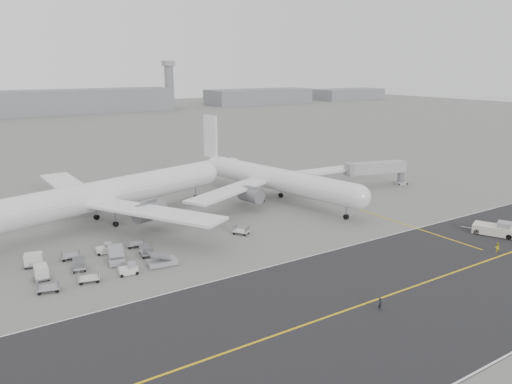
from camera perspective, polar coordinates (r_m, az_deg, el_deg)
ground at (r=75.13m, az=1.76°, el=-7.70°), size 700.00×700.00×0.00m
taxiway at (r=65.90m, az=14.64°, el=-11.45°), size 220.00×59.00×0.03m
horizon_buildings at (r=325.90m, az=-20.87°, el=8.39°), size 520.00×28.00×28.00m
control_tower at (r=351.37m, az=-9.89°, el=12.12°), size 7.00×7.00×31.25m
airliner_a at (r=94.49m, az=-16.83°, el=-0.25°), size 53.15×52.00×18.75m
airliner_b at (r=106.17m, az=1.91°, el=1.59°), size 47.02×47.96×16.70m
pushback_tug at (r=94.43m, az=25.66°, el=-3.85°), size 5.52×8.59×2.48m
jet_bridge at (r=122.00m, az=13.63°, el=2.57°), size 16.18×7.01×6.06m
gse_cluster at (r=76.13m, az=-17.51°, el=-8.09°), size 25.67×21.03×2.09m
stray_dolly at (r=85.88m, az=-1.72°, el=-4.84°), size 2.80×3.08×1.61m
ground_crew_a at (r=62.09m, az=14.00°, el=-12.29°), size 0.65×0.51×1.56m
ground_crew_b at (r=86.02m, az=25.84°, el=-5.72°), size 0.94×0.84×1.60m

